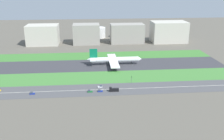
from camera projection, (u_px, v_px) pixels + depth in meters
ground_plane at (106, 65)px, 302.56m from camera, size 800.00×800.00×0.00m
runway at (106, 65)px, 302.54m from camera, size 280.00×46.00×0.10m
grass_median_north at (104, 55)px, 341.16m from camera, size 280.00×36.00×0.10m
grass_median_south at (108, 77)px, 263.93m from camera, size 280.00×36.00×0.10m
highway at (111, 89)px, 233.79m from camera, size 280.00×28.00×0.10m
highway_centerline at (111, 89)px, 233.78m from camera, size 266.00×0.50×0.01m
airliner at (113, 60)px, 301.32m from camera, size 65.00×56.00×19.70m
car_2 at (32, 93)px, 222.95m from camera, size 4.40×1.80×2.00m
truck_0 at (114, 90)px, 228.75m from camera, size 8.40×2.50×4.00m
car_0 at (100, 91)px, 227.95m from camera, size 4.40×1.80×2.00m
car_3 at (100, 87)px, 237.43m from camera, size 4.40×1.80×2.00m
car_1 at (90, 91)px, 227.19m from camera, size 4.40×1.80×2.00m
traffic_light at (131, 79)px, 246.44m from camera, size 0.36×0.50×7.20m
terminal_building at (43, 35)px, 397.36m from camera, size 47.79×32.31×30.50m
hangar_building at (86, 34)px, 403.00m from camera, size 41.07×28.91×30.81m
office_tower at (127, 33)px, 408.58m from camera, size 52.68×26.12×30.13m
cargo_warehouse at (169, 32)px, 413.86m from camera, size 55.35×34.14×32.96m
fuel_tank_west at (98, 32)px, 449.21m from camera, size 24.37×24.37×17.95m
fuel_tank_centre at (119, 33)px, 452.88m from camera, size 19.42×19.42×13.96m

